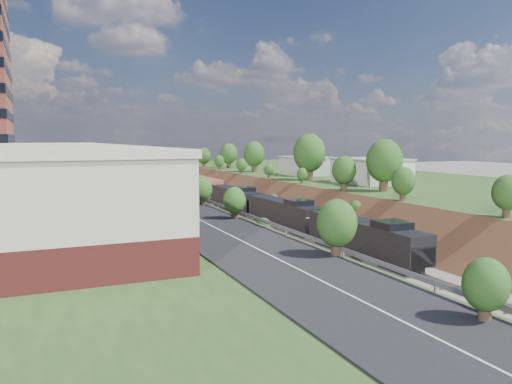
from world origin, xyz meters
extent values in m
cube|color=#2E4E20|center=(-33.00, 60.00, 2.50)|extent=(44.00, 180.00, 5.00)
cube|color=#2E4E20|center=(33.00, 60.00, 2.50)|extent=(44.00, 180.00, 5.00)
cube|color=brown|center=(-11.00, 60.00, 0.00)|extent=(10.00, 180.00, 10.00)
cube|color=brown|center=(11.00, 60.00, 0.00)|extent=(10.00, 180.00, 10.00)
cube|color=gray|center=(-2.60, 60.00, 0.09)|extent=(1.58, 180.00, 0.18)
cube|color=gray|center=(2.60, 60.00, 0.09)|extent=(1.58, 180.00, 0.18)
cube|color=black|center=(-15.50, 60.00, 5.05)|extent=(8.00, 180.00, 0.10)
cube|color=#99999E|center=(-11.40, 60.00, 5.55)|extent=(0.06, 171.00, 0.30)
cube|color=maroon|center=(-28.00, 38.00, 6.10)|extent=(14.00, 62.00, 2.20)
cube|color=beige|center=(-28.00, 38.00, 9.35)|extent=(14.00, 62.00, 4.30)
cube|color=beige|center=(-28.00, 38.00, 11.75)|extent=(14.30, 62.30, 0.50)
cube|color=gray|center=(-11.50, 122.00, 3.10)|extent=(1.50, 8.00, 6.20)
cube|color=gray|center=(11.50, 122.00, 3.10)|extent=(1.50, 8.00, 6.20)
cube|color=gray|center=(0.00, 122.00, 6.20)|extent=(24.00, 8.00, 1.00)
cube|color=gray|center=(0.00, 118.00, 7.00)|extent=(24.00, 0.30, 0.80)
cube|color=gray|center=(0.00, 126.00, 7.00)|extent=(24.00, 0.30, 0.80)
cube|color=silver|center=(23.50, 52.00, 7.00)|extent=(9.00, 12.00, 4.00)
cube|color=silver|center=(23.00, 74.00, 6.80)|extent=(8.00, 10.00, 3.60)
cylinder|color=#473323|center=(17.00, 40.00, 6.31)|extent=(1.30, 1.30, 2.62)
ellipsoid|color=#2D4F1C|center=(17.00, 40.00, 9.46)|extent=(5.25, 5.25, 6.30)
cylinder|color=#473323|center=(-11.80, 20.00, 5.61)|extent=(0.66, 0.66, 1.22)
ellipsoid|color=#2D4F1C|center=(-11.80, 20.00, 7.08)|extent=(2.45, 2.45, 2.94)
cube|color=black|center=(2.60, 18.52, 0.45)|extent=(2.40, 4.00, 0.90)
cube|color=black|center=(2.60, 24.64, 2.38)|extent=(3.04, 18.23, 2.95)
cube|color=black|center=(2.60, 17.02, 1.80)|extent=(2.80, 3.00, 1.80)
cube|color=silver|center=(2.60, 17.02, 2.80)|extent=(2.80, 3.00, 0.15)
cube|color=black|center=(2.60, 20.02, 4.10)|extent=(2.98, 3.10, 0.90)
cube|color=black|center=(2.60, 43.87, 2.38)|extent=(3.04, 18.23, 2.95)
cube|color=black|center=(2.60, 63.10, 2.38)|extent=(3.04, 18.23, 2.95)
cube|color=brown|center=(2.60, 129.89, 2.72)|extent=(3.04, 113.35, 3.65)
imported|color=black|center=(-16.13, 38.03, 5.92)|extent=(3.42, 6.18, 1.64)
camera|label=1|loc=(-28.88, -18.99, 12.53)|focal=35.00mm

